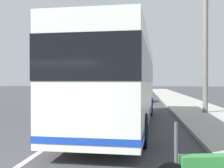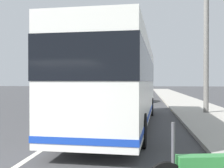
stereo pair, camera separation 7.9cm
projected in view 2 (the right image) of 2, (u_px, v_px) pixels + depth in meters
name	position (u px, v px, depth m)	size (l,w,h in m)	color
sidewalk_curb	(220.00, 121.00, 12.89)	(110.00, 3.60, 0.14)	#B2ADA3
lane_divider_line	(87.00, 120.00, 13.67)	(110.00, 0.16, 0.01)	silver
coach_bus	(121.00, 79.00, 11.94)	(12.13, 3.11, 3.56)	silver
car_ahead_same_lane	(97.00, 93.00, 28.78)	(4.07, 1.90, 1.48)	gold
car_side_street	(136.00, 94.00, 26.44)	(4.45, 2.02, 1.45)	gold
car_far_distant	(111.00, 89.00, 42.25)	(4.23, 2.00, 1.53)	gray
car_behind_bus	(134.00, 91.00, 34.35)	(4.36, 1.91, 1.46)	gold
utility_pole	(206.00, 57.00, 15.93)	(0.29, 0.29, 6.63)	slate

